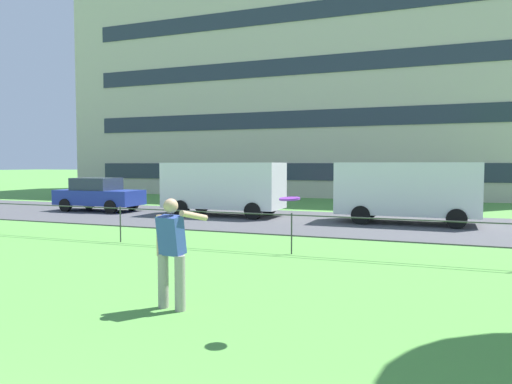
{
  "coord_description": "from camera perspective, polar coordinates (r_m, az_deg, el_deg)",
  "views": [
    {
      "loc": [
        3.3,
        -0.37,
        2.18
      ],
      "look_at": [
        0.01,
        8.21,
        1.64
      ],
      "focal_mm": 33.54,
      "sensor_mm": 36.0,
      "label": 1
    }
  ],
  "objects": [
    {
      "name": "car_blue_center",
      "position": [
        23.36,
        -18.26,
        -0.26
      ],
      "size": [
        4.03,
        1.87,
        1.54
      ],
      "color": "#233899",
      "rests_on": "ground"
    },
    {
      "name": "panel_van_far_right",
      "position": [
        20.19,
        -3.88,
        0.76
      ],
      "size": [
        5.01,
        2.12,
        2.24
      ],
      "color": "white",
      "rests_on": "ground"
    },
    {
      "name": "street_strip",
      "position": [
        17.97,
        10.24,
        -3.66
      ],
      "size": [
        80.0,
        7.61,
        0.01
      ],
      "primitive_type": "cube",
      "color": "#4C4C51",
      "rests_on": "ground"
    },
    {
      "name": "park_fence",
      "position": [
        11.61,
        4.27,
        -4.11
      ],
      "size": [
        39.9,
        0.04,
        1.0
      ],
      "color": "#333833",
      "rests_on": "ground"
    },
    {
      "name": "panel_van_right",
      "position": [
        18.38,
        17.57,
        0.36
      ],
      "size": [
        5.03,
        2.16,
        2.24
      ],
      "color": "white",
      "rests_on": "ground"
    },
    {
      "name": "apartment_building_background",
      "position": [
        37.01,
        5.7,
        13.38
      ],
      "size": [
        33.66,
        10.93,
        17.27
      ],
      "color": "beige",
      "rests_on": "ground"
    },
    {
      "name": "frisbee",
      "position": [
        6.1,
        4.03,
        -0.82
      ],
      "size": [
        0.38,
        0.38,
        0.04
      ],
      "color": "purple"
    },
    {
      "name": "person_thrower",
      "position": [
        7.3,
        -10.02,
        -6.79
      ],
      "size": [
        0.6,
        0.76,
        1.67
      ],
      "color": "gray",
      "rests_on": "ground"
    }
  ]
}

